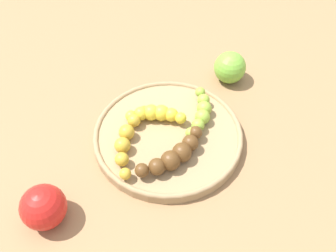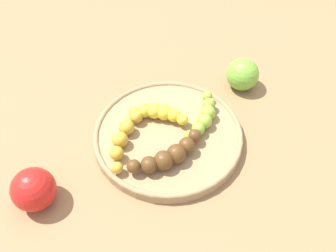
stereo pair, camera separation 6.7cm
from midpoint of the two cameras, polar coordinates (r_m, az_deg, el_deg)
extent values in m
plane|color=#936D47|center=(0.70, 2.74, -2.17)|extent=(2.40, 2.40, 0.00)
cylinder|color=#A08259|center=(0.70, 2.77, -1.71)|extent=(0.28, 0.28, 0.02)
torus|color=#A08259|center=(0.69, 2.79, -1.24)|extent=(0.28, 0.28, 0.01)
sphere|color=#8CAD38|center=(0.67, 6.23, -1.62)|extent=(0.02, 0.02, 0.02)
sphere|color=#8CAD38|center=(0.68, 7.50, -0.60)|extent=(0.02, 0.02, 0.02)
sphere|color=#8CAD38|center=(0.69, 8.40, 0.59)|extent=(0.03, 0.03, 0.03)
sphere|color=#8CAD38|center=(0.71, 8.88, 1.86)|extent=(0.03, 0.03, 0.03)
sphere|color=#8CAD38|center=(0.73, 8.97, 3.16)|extent=(0.02, 0.02, 0.02)
sphere|color=#8CAD38|center=(0.74, 8.67, 4.42)|extent=(0.02, 0.02, 0.02)
sphere|color=yellow|center=(0.69, 5.02, 0.83)|extent=(0.02, 0.02, 0.02)
sphere|color=yellow|center=(0.70, 3.66, 1.51)|extent=(0.03, 0.03, 0.03)
sphere|color=yellow|center=(0.70, 2.18, 1.97)|extent=(0.03, 0.03, 0.03)
sphere|color=yellow|center=(0.70, 0.62, 2.21)|extent=(0.03, 0.03, 0.03)
sphere|color=yellow|center=(0.70, -0.95, 2.22)|extent=(0.03, 0.03, 0.03)
sphere|color=yellow|center=(0.70, -2.51, 2.01)|extent=(0.02, 0.02, 0.02)
sphere|color=gold|center=(0.71, -0.42, 2.57)|extent=(0.02, 0.02, 0.02)
sphere|color=gold|center=(0.69, -2.16, 1.26)|extent=(0.02, 0.02, 0.02)
sphere|color=gold|center=(0.68, -3.55, -0.37)|extent=(0.03, 0.03, 0.03)
sphere|color=gold|center=(0.66, -4.49, -2.26)|extent=(0.03, 0.03, 0.03)
sphere|color=gold|center=(0.64, -4.92, -4.36)|extent=(0.02, 0.02, 0.02)
sphere|color=gold|center=(0.63, -4.77, -6.59)|extent=(0.02, 0.02, 0.02)
sphere|color=#593819|center=(0.62, -2.20, -6.41)|extent=(0.02, 0.02, 0.02)
sphere|color=#593819|center=(0.62, 0.18, -6.16)|extent=(0.03, 0.03, 0.03)
sphere|color=#593819|center=(0.63, 2.41, -5.49)|extent=(0.03, 0.03, 0.03)
sphere|color=#593819|center=(0.64, 4.34, -4.46)|extent=(0.03, 0.03, 0.03)
sphere|color=#593819|center=(0.65, 5.88, -3.16)|extent=(0.03, 0.03, 0.03)
sphere|color=#593819|center=(0.67, 6.95, -1.66)|extent=(0.02, 0.02, 0.02)
sphere|color=red|center=(0.63, -17.05, -9.48)|extent=(0.07, 0.07, 0.07)
sphere|color=#72B238|center=(0.80, 13.78, 7.58)|extent=(0.07, 0.07, 0.07)
camera|label=1|loc=(0.03, -87.13, 3.34)|focal=39.72mm
camera|label=2|loc=(0.03, 92.87, -3.34)|focal=39.72mm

